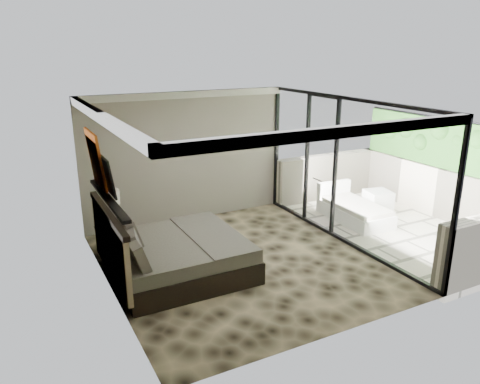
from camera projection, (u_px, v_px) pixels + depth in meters
name	position (u px, v px, depth m)	size (l,w,h in m)	color
floor	(240.00, 263.00, 8.31)	(5.00, 5.00, 0.00)	black
ceiling	(240.00, 104.00, 7.47)	(4.50, 5.00, 0.02)	silver
back_wall	(187.00, 158.00, 10.00)	(4.50, 0.02, 2.80)	gray
left_wall	(106.00, 208.00, 6.90)	(0.02, 5.00, 2.80)	gray
glass_wall	(345.00, 172.00, 8.88)	(0.08, 5.00, 2.80)	white
terrace_slab	(396.00, 229.00, 9.98)	(3.00, 5.00, 0.12)	silver
parapet_far	(443.00, 193.00, 10.40)	(0.30, 5.00, 1.10)	beige
foliage_hedge	(450.00, 145.00, 10.07)	(0.36, 4.60, 1.10)	#397925
picture_ledge	(108.00, 199.00, 6.98)	(0.12, 2.20, 0.05)	black
bed	(172.00, 255.00, 7.79)	(2.23, 2.16, 1.23)	black
nightstand	(111.00, 241.00, 8.63)	(0.48, 0.48, 0.48)	black
table_lamp	(109.00, 204.00, 8.44)	(0.38, 0.38, 0.70)	black
abstract_canvas	(96.00, 159.00, 7.38)	(0.04, 0.90, 0.90)	#A4360E
framed_print	(108.00, 177.00, 6.94)	(0.03, 0.50, 0.60)	black
ottoman	(378.00, 202.00, 10.70)	(0.53, 0.53, 0.53)	silver
lounger	(353.00, 210.00, 10.34)	(0.94, 1.77, 0.68)	white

